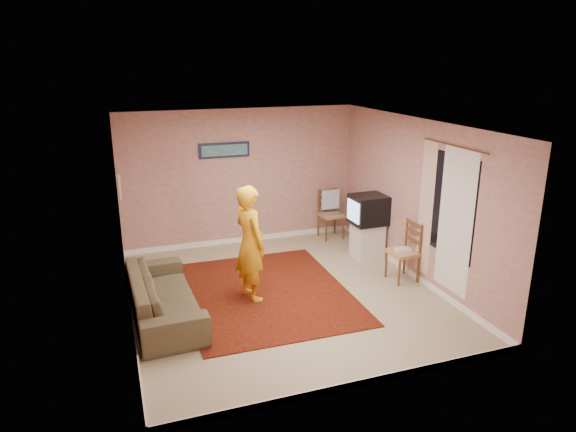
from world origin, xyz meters
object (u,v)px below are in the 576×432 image
object	(u,v)px
tv_cabinet	(367,240)
crt_tv	(368,210)
sofa	(164,295)
person	(250,243)
chair_a	(331,209)
chair_b	(403,245)

from	to	relation	value
tv_cabinet	crt_tv	xyz separation A→B (m)	(-0.01, -0.00, 0.58)
tv_cabinet	sofa	size ratio (longest dim) A/B	0.29
tv_cabinet	person	distance (m)	2.68
chair_a	person	distance (m)	3.09
tv_cabinet	chair_b	distance (m)	1.15
tv_cabinet	person	world-z (taller)	person
crt_tv	chair_a	bearing A→B (deg)	98.32
tv_cabinet	chair_a	xyz separation A→B (m)	(-0.20, 1.17, 0.28)
chair_a	chair_b	distance (m)	2.30
chair_a	chair_b	bearing A→B (deg)	-87.12
chair_a	sofa	xyz separation A→B (m)	(-3.55, -2.25, -0.28)
chair_b	sofa	bearing A→B (deg)	-93.36
chair_a	sofa	distance (m)	4.21
tv_cabinet	chair_a	world-z (taller)	chair_a
tv_cabinet	person	bearing A→B (deg)	-159.16
tv_cabinet	chair_a	distance (m)	1.22
chair_a	person	xyz separation A→B (m)	(-2.25, -2.10, 0.28)
sofa	person	xyz separation A→B (m)	(1.30, 0.15, 0.56)
tv_cabinet	person	xyz separation A→B (m)	(-2.45, -0.93, 0.56)
chair_b	person	bearing A→B (deg)	-97.03
tv_cabinet	crt_tv	world-z (taller)	crt_tv
sofa	tv_cabinet	bearing A→B (deg)	-76.03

